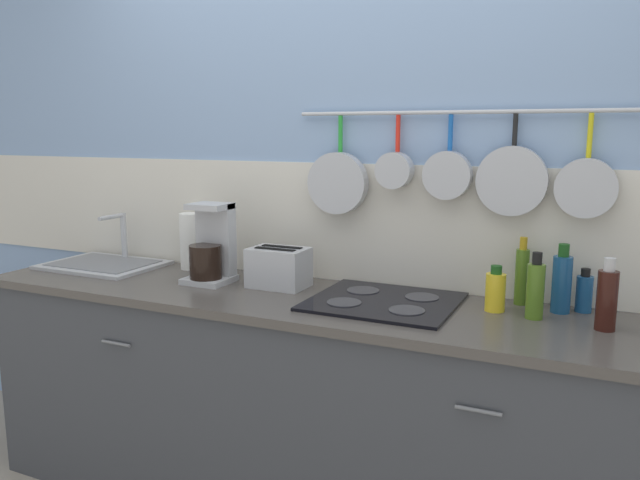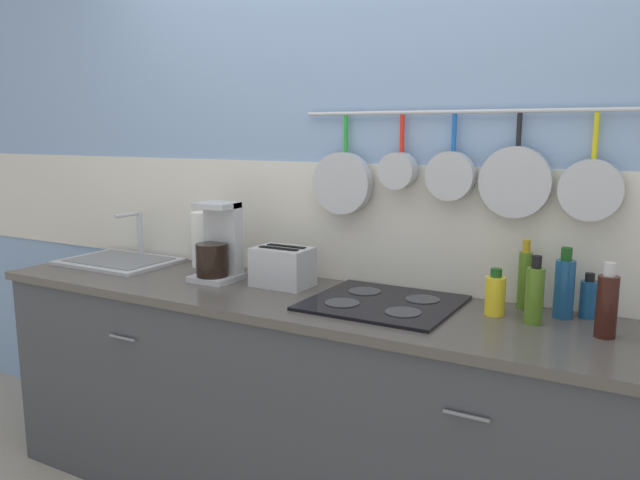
# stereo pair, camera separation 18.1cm
# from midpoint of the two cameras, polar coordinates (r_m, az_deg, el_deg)

# --- Properties ---
(wall_back) EXTENTS (7.20, 0.15, 2.60)m
(wall_back) POSITION_cam_midpoint_polar(r_m,az_deg,el_deg) (2.64, 0.43, 3.98)
(wall_back) COLOR #84A3CC
(wall_back) RESTS_ON ground_plane
(cabinet_base) EXTENTS (2.83, 0.59, 0.88)m
(cabinet_base) POSITION_cam_midpoint_polar(r_m,az_deg,el_deg) (2.57, -3.00, -15.62)
(cabinet_base) COLOR #3F4247
(cabinet_base) RESTS_ON ground_plane
(countertop) EXTENTS (2.87, 0.61, 0.03)m
(countertop) POSITION_cam_midpoint_polar(r_m,az_deg,el_deg) (2.41, -3.10, -5.72)
(countertop) COLOR #4C4742
(countertop) RESTS_ON cabinet_base
(sink_basin) EXTENTS (0.53, 0.39, 0.24)m
(sink_basin) POSITION_cam_midpoint_polar(r_m,az_deg,el_deg) (3.16, -20.66, -1.94)
(sink_basin) COLOR #B7BABF
(sink_basin) RESTS_ON countertop
(paper_towel_roll) EXTENTS (0.10, 0.10, 0.26)m
(paper_towel_roll) POSITION_cam_midpoint_polar(r_m,az_deg,el_deg) (2.96, -13.45, -0.11)
(paper_towel_roll) COLOR white
(paper_towel_roll) RESTS_ON countertop
(coffee_maker) EXTENTS (0.18, 0.18, 0.33)m
(coffee_maker) POSITION_cam_midpoint_polar(r_m,az_deg,el_deg) (2.69, -11.82, -0.91)
(coffee_maker) COLOR #B7BABF
(coffee_maker) RESTS_ON countertop
(toaster) EXTENTS (0.25, 0.16, 0.16)m
(toaster) POSITION_cam_midpoint_polar(r_m,az_deg,el_deg) (2.57, -5.82, -2.52)
(toaster) COLOR #B7BABF
(toaster) RESTS_ON countertop
(cooktop) EXTENTS (0.53, 0.48, 0.01)m
(cooktop) POSITION_cam_midpoint_polar(r_m,az_deg,el_deg) (2.33, 3.64, -5.64)
(cooktop) COLOR black
(cooktop) RESTS_ON countertop
(bottle_hot_sauce) EXTENTS (0.07, 0.07, 0.16)m
(bottle_hot_sauce) POSITION_cam_midpoint_polar(r_m,az_deg,el_deg) (2.28, 13.57, -4.57)
(bottle_hot_sauce) COLOR yellow
(bottle_hot_sauce) RESTS_ON countertop
(bottle_vinegar) EXTENTS (0.05, 0.05, 0.25)m
(bottle_vinegar) POSITION_cam_midpoint_polar(r_m,az_deg,el_deg) (2.38, 15.92, -3.11)
(bottle_vinegar) COLOR #4C721E
(bottle_vinegar) RESTS_ON countertop
(bottle_sesame_oil) EXTENTS (0.06, 0.06, 0.23)m
(bottle_sesame_oil) POSITION_cam_midpoint_polar(r_m,az_deg,el_deg) (2.22, 16.90, -4.38)
(bottle_sesame_oil) COLOR #4C721E
(bottle_sesame_oil) RESTS_ON countertop
(bottle_cooking_wine) EXTENTS (0.07, 0.07, 0.25)m
(bottle_cooking_wine) POSITION_cam_midpoint_polar(r_m,az_deg,el_deg) (2.32, 19.17, -3.71)
(bottle_cooking_wine) COLOR navy
(bottle_cooking_wine) RESTS_ON countertop
(bottle_olive_oil) EXTENTS (0.06, 0.06, 0.16)m
(bottle_olive_oil) POSITION_cam_midpoint_polar(r_m,az_deg,el_deg) (2.36, 21.02, -4.54)
(bottle_olive_oil) COLOR navy
(bottle_olive_oil) RESTS_ON countertop
(bottle_dish_soap) EXTENTS (0.06, 0.06, 0.24)m
(bottle_dish_soap) POSITION_cam_midpoint_polar(r_m,az_deg,el_deg) (2.16, 22.61, -4.98)
(bottle_dish_soap) COLOR #33140F
(bottle_dish_soap) RESTS_ON countertop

